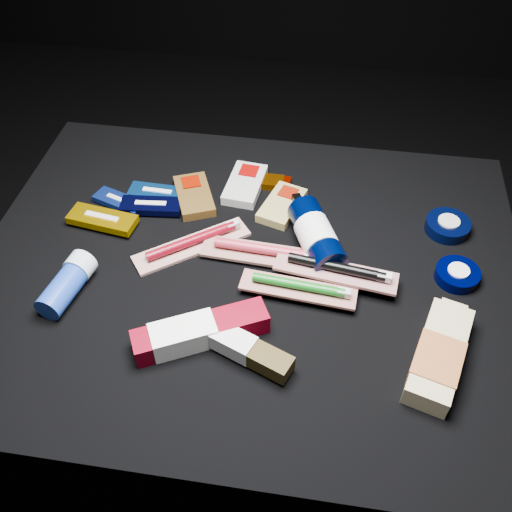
# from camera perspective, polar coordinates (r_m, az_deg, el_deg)

# --- Properties ---
(ground) EXTENTS (3.00, 3.00, 0.00)m
(ground) POSITION_cam_1_polar(r_m,az_deg,el_deg) (1.34, -0.71, -12.65)
(ground) COLOR black
(ground) RESTS_ON ground
(cloth_table) EXTENTS (0.98, 0.78, 0.40)m
(cloth_table) POSITION_cam_1_polar(r_m,az_deg,el_deg) (1.17, -0.80, -7.66)
(cloth_table) COLOR black
(cloth_table) RESTS_ON ground
(luna_bar_0) EXTENTS (0.12, 0.05, 0.02)m
(luna_bar_0) POSITION_cam_1_polar(r_m,az_deg,el_deg) (1.17, -9.81, 6.21)
(luna_bar_0) COLOR #0F4898
(luna_bar_0) RESTS_ON cloth_table
(luna_bar_1) EXTENTS (0.11, 0.07, 0.01)m
(luna_bar_1) POSITION_cam_1_polar(r_m,az_deg,el_deg) (1.16, -13.52, 5.33)
(luna_bar_1) COLOR #1735A2
(luna_bar_1) RESTS_ON cloth_table
(luna_bar_2) EXTENTS (0.12, 0.06, 0.02)m
(luna_bar_2) POSITION_cam_1_polar(r_m,az_deg,el_deg) (1.14, -10.45, 4.97)
(luna_bar_2) COLOR black
(luna_bar_2) RESTS_ON cloth_table
(luna_bar_3) EXTENTS (0.14, 0.07, 0.02)m
(luna_bar_3) POSITION_cam_1_polar(r_m,az_deg,el_deg) (1.12, -15.10, 3.56)
(luna_bar_3) COLOR #D39D00
(luna_bar_3) RESTS_ON cloth_table
(clif_bar_0) EXTENTS (0.11, 0.14, 0.02)m
(clif_bar_0) POSITION_cam_1_polar(r_m,az_deg,el_deg) (1.15, -6.25, 6.15)
(clif_bar_0) COLOR #503714
(clif_bar_0) RESTS_ON cloth_table
(clif_bar_1) EXTENTS (0.08, 0.13, 0.02)m
(clif_bar_1) POSITION_cam_1_polar(r_m,az_deg,el_deg) (1.17, -1.04, 7.33)
(clif_bar_1) COLOR #BABBB2
(clif_bar_1) RESTS_ON cloth_table
(clif_bar_2) EXTENTS (0.09, 0.13, 0.02)m
(clif_bar_2) POSITION_cam_1_polar(r_m,az_deg,el_deg) (1.13, 2.70, 5.24)
(clif_bar_2) COLOR tan
(clif_bar_2) RESTS_ON cloth_table
(power_bar) EXTENTS (0.12, 0.04, 0.01)m
(power_bar) POSITION_cam_1_polar(r_m,az_deg,el_deg) (1.18, 0.92, 7.44)
(power_bar) COLOR #850E00
(power_bar) RESTS_ON cloth_table
(lotion_bottle) EXTENTS (0.12, 0.20, 0.06)m
(lotion_bottle) POSITION_cam_1_polar(r_m,az_deg,el_deg) (1.03, 6.07, 2.03)
(lotion_bottle) COLOR black
(lotion_bottle) RESTS_ON cloth_table
(cream_tin_upper) EXTENTS (0.08, 0.08, 0.03)m
(cream_tin_upper) POSITION_cam_1_polar(r_m,az_deg,el_deg) (1.14, 18.61, 2.87)
(cream_tin_upper) COLOR black
(cream_tin_upper) RESTS_ON cloth_table
(cream_tin_lower) EXTENTS (0.08, 0.08, 0.02)m
(cream_tin_lower) POSITION_cam_1_polar(r_m,az_deg,el_deg) (1.05, 19.48, -1.77)
(cream_tin_lower) COLOR black
(cream_tin_lower) RESTS_ON cloth_table
(bodywash_bottle) EXTENTS (0.12, 0.20, 0.04)m
(bodywash_bottle) POSITION_cam_1_polar(r_m,az_deg,el_deg) (0.92, 17.79, -9.56)
(bodywash_bottle) COLOR beige
(bodywash_bottle) RESTS_ON cloth_table
(deodorant_stick) EXTENTS (0.07, 0.13, 0.05)m
(deodorant_stick) POSITION_cam_1_polar(r_m,az_deg,el_deg) (1.01, -18.34, -2.63)
(deodorant_stick) COLOR #1B3FAB
(deodorant_stick) RESTS_ON cloth_table
(toothbrush_pack_0) EXTENTS (0.21, 0.17, 0.02)m
(toothbrush_pack_0) POSITION_cam_1_polar(r_m,az_deg,el_deg) (1.05, -6.29, 1.31)
(toothbrush_pack_0) COLOR silver
(toothbrush_pack_0) RESTS_ON cloth_table
(toothbrush_pack_1) EXTENTS (0.23, 0.07, 0.03)m
(toothbrush_pack_1) POSITION_cam_1_polar(r_m,az_deg,el_deg) (1.02, 0.94, 0.39)
(toothbrush_pack_1) COLOR #B5ADA8
(toothbrush_pack_1) RESTS_ON cloth_table
(toothbrush_pack_2) EXTENTS (0.20, 0.06, 0.02)m
(toothbrush_pack_2) POSITION_cam_1_polar(r_m,az_deg,el_deg) (0.96, 4.41, -3.17)
(toothbrush_pack_2) COLOR #A69F9B
(toothbrush_pack_2) RESTS_ON cloth_table
(toothbrush_pack_3) EXTENTS (0.22, 0.08, 0.02)m
(toothbrush_pack_3) POSITION_cam_1_polar(r_m,az_deg,el_deg) (0.98, 8.17, -1.39)
(toothbrush_pack_3) COLOR #B0A9A4
(toothbrush_pack_3) RESTS_ON cloth_table
(toothpaste_carton_red) EXTENTS (0.21, 0.14, 0.04)m
(toothpaste_carton_red) POSITION_cam_1_polar(r_m,az_deg,el_deg) (0.91, -6.13, -7.66)
(toothpaste_carton_red) COLOR #6D0011
(toothpaste_carton_red) RESTS_ON cloth_table
(toothpaste_carton_green) EXTENTS (0.17, 0.10, 0.03)m
(toothpaste_carton_green) POSITION_cam_1_polar(r_m,az_deg,el_deg) (0.89, -1.75, -8.94)
(toothpaste_carton_green) COLOR #392C0E
(toothpaste_carton_green) RESTS_ON cloth_table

